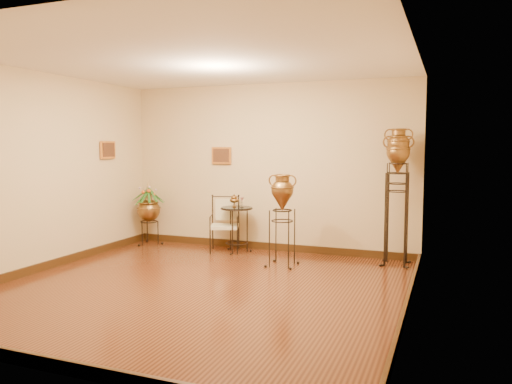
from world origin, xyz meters
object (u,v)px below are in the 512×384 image
(amphora_mid, at_px, (397,199))
(armchair, at_px, (225,224))
(planter_urn, at_px, (149,207))
(side_table, at_px, (237,229))
(amphora_tall, at_px, (397,195))

(amphora_mid, xyz_separation_m, armchair, (-2.77, -0.07, -0.52))
(planter_urn, relative_size, side_table, 1.25)
(armchair, distance_m, side_table, 0.22)
(amphora_tall, xyz_separation_m, side_table, (-2.56, -0.05, -0.65))
(amphora_tall, relative_size, amphora_mid, 1.05)
(armchair, bearing_deg, amphora_tall, -18.89)
(amphora_tall, distance_m, armchair, 2.83)
(planter_urn, xyz_separation_m, side_table, (1.74, -0.05, -0.27))
(amphora_mid, height_order, planter_urn, amphora_mid)
(side_table, bearing_deg, planter_urn, 178.32)
(amphora_mid, distance_m, side_table, 2.62)
(amphora_tall, height_order, amphora_mid, amphora_tall)
(amphora_tall, xyz_separation_m, planter_urn, (-4.30, 0.00, -0.38))
(amphora_tall, relative_size, side_table, 2.14)
(amphora_tall, distance_m, planter_urn, 4.32)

